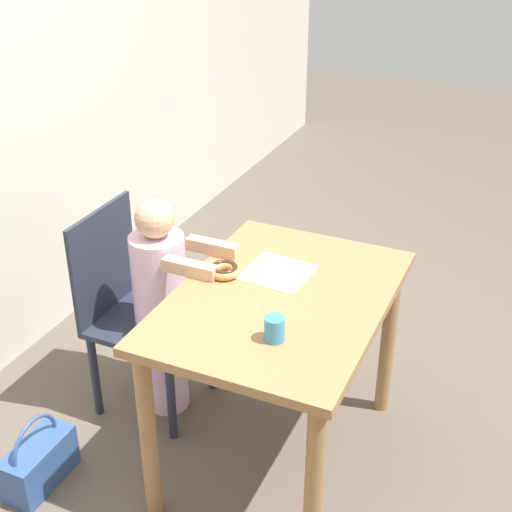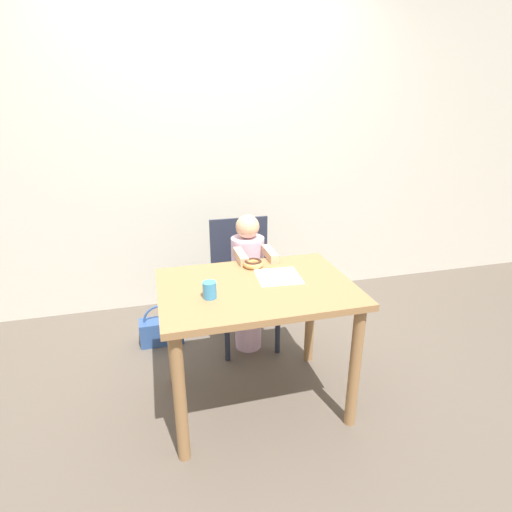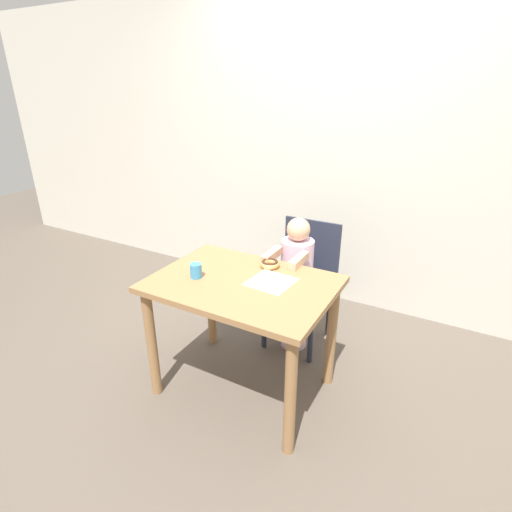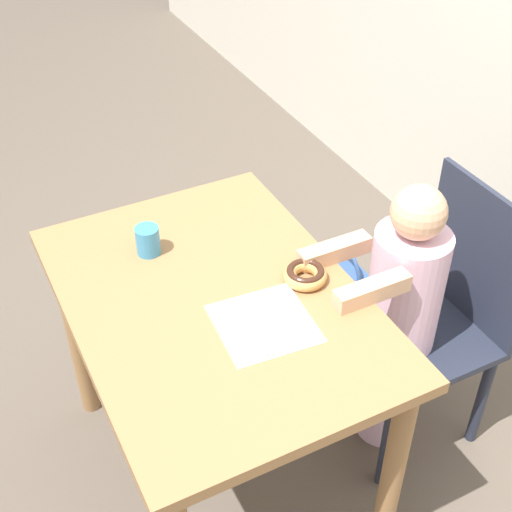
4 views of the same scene
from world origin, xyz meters
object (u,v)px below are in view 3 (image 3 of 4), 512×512
(child_figure, at_px, (296,285))
(handbag, at_px, (238,300))
(donut, at_px, (270,264))
(cup, at_px, (196,271))
(chair, at_px, (303,283))

(child_figure, height_order, handbag, child_figure)
(child_figure, xyz_separation_m, handbag, (-0.60, 0.21, -0.39))
(donut, distance_m, cup, 0.45)
(donut, bearing_deg, cup, -132.72)
(handbag, height_order, cup, cup)
(child_figure, height_order, cup, child_figure)
(handbag, bearing_deg, chair, -7.72)
(donut, bearing_deg, chair, 84.23)
(donut, xyz_separation_m, handbag, (-0.55, 0.52, -0.67))
(chair, height_order, cup, chair)
(child_figure, xyz_separation_m, cup, (-0.35, -0.64, 0.29))
(chair, distance_m, donut, 0.55)
(handbag, bearing_deg, donut, -43.37)
(chair, relative_size, child_figure, 0.91)
(child_figure, bearing_deg, cup, -118.59)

